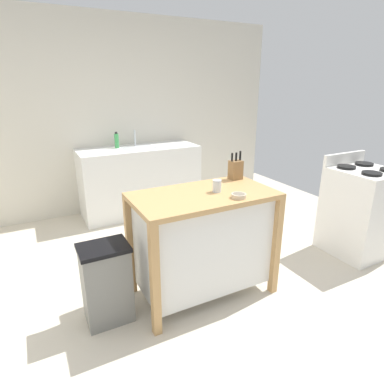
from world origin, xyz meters
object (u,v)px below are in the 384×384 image
(sink_faucet, at_px, (135,138))
(stove, at_px, (360,211))
(kitchen_island, at_px, (203,239))
(trash_bin, at_px, (107,283))
(bowl_stoneware_deep, at_px, (239,196))
(bottle_hand_soap, at_px, (117,141))
(drinking_cup, at_px, (217,186))
(knife_block, at_px, (236,169))

(sink_faucet, xyz_separation_m, stove, (1.67, -2.32, -0.56))
(kitchen_island, relative_size, stove, 1.11)
(trash_bin, bearing_deg, kitchen_island, -2.10)
(trash_bin, bearing_deg, stove, -3.58)
(bowl_stoneware_deep, relative_size, bottle_hand_soap, 0.54)
(sink_faucet, distance_m, stove, 2.91)
(kitchen_island, height_order, drinking_cup, drinking_cup)
(knife_block, xyz_separation_m, sink_faucet, (-0.30, 1.97, 0.02))
(knife_block, xyz_separation_m, bowl_stoneware_deep, (-0.27, -0.43, -0.07))
(bowl_stoneware_deep, xyz_separation_m, drinking_cup, (-0.07, 0.20, 0.03))
(bottle_hand_soap, bearing_deg, trash_bin, -108.33)
(knife_block, bearing_deg, bowl_stoneware_deep, -121.91)
(drinking_cup, distance_m, stove, 1.78)
(drinking_cup, bearing_deg, trash_bin, 177.03)
(knife_block, bearing_deg, kitchen_island, -154.50)
(knife_block, distance_m, bowl_stoneware_deep, 0.52)
(knife_block, relative_size, trash_bin, 0.40)
(bowl_stoneware_deep, relative_size, trash_bin, 0.18)
(trash_bin, xyz_separation_m, bottle_hand_soap, (0.70, 2.12, 0.70))
(bowl_stoneware_deep, bearing_deg, bottle_hand_soap, 97.15)
(drinking_cup, xyz_separation_m, trash_bin, (-0.93, 0.05, -0.65))
(trash_bin, distance_m, stove, 2.65)
(kitchen_island, bearing_deg, bottle_hand_soap, 93.00)
(knife_block, xyz_separation_m, bottle_hand_soap, (-0.57, 1.93, 0.01))
(stove, bearing_deg, drinking_cup, 176.09)
(trash_bin, bearing_deg, bottle_hand_soap, 71.67)
(knife_block, bearing_deg, sink_faucet, 98.74)
(knife_block, distance_m, drinking_cup, 0.42)
(bottle_hand_soap, height_order, stove, bottle_hand_soap)
(sink_faucet, height_order, bottle_hand_soap, sink_faucet)
(bowl_stoneware_deep, height_order, sink_faucet, sink_faucet)
(sink_faucet, bearing_deg, knife_block, -81.26)
(kitchen_island, height_order, knife_block, knife_block)
(bottle_hand_soap, xyz_separation_m, stove, (1.93, -2.28, -0.55))
(kitchen_island, xyz_separation_m, bottle_hand_soap, (-0.11, 2.15, 0.51))
(stove, bearing_deg, kitchen_island, 175.76)
(bowl_stoneware_deep, bearing_deg, sink_faucet, 90.77)
(trash_bin, relative_size, bottle_hand_soap, 2.94)
(knife_block, height_order, stove, knife_block)
(trash_bin, bearing_deg, sink_faucet, 65.83)
(drinking_cup, distance_m, sink_faucet, 2.20)
(bowl_stoneware_deep, distance_m, bottle_hand_soap, 2.39)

